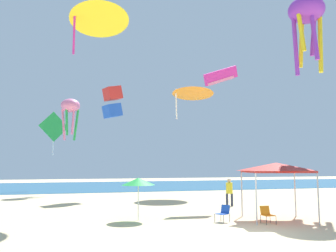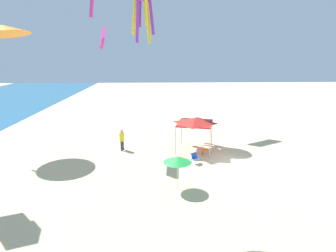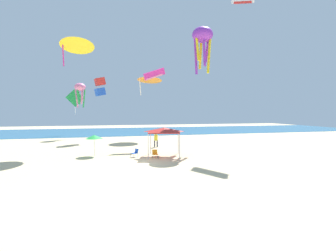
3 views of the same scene
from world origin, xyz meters
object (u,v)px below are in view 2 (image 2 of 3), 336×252
folding_chair_near_cooler (205,149)px  person_kite_handler (122,138)px  beach_umbrella (177,159)px  folding_chair_left_of_tent (195,158)px  canopy_tent (195,121)px  kite_delta_orange (3,30)px  kite_parafoil_magenta (103,38)px

folding_chair_near_cooler → person_kite_handler: (1.43, 7.00, 0.63)m
beach_umbrella → folding_chair_left_of_tent: size_ratio=2.63×
canopy_tent → kite_delta_orange: bearing=85.9°
canopy_tent → kite_delta_orange: size_ratio=0.68×
beach_umbrella → canopy_tent: bearing=-16.0°
person_kite_handler → kite_parafoil_magenta: (0.05, 1.14, 8.31)m
kite_delta_orange → folding_chair_left_of_tent: bearing=-81.1°
beach_umbrella → kite_delta_orange: 17.61m
beach_umbrella → folding_chair_near_cooler: (5.80, -2.67, -1.48)m
folding_chair_near_cooler → kite_delta_orange: bearing=83.0°
canopy_tent → beach_umbrella: canopy_tent is taller
person_kite_handler → kite_parafoil_magenta: 8.39m
beach_umbrella → person_kite_handler: bearing=30.9°
canopy_tent → person_kite_handler: canopy_tent is taller
canopy_tent → folding_chair_near_cooler: bearing=-146.6°
canopy_tent → person_kite_handler: 6.49m
kite_parafoil_magenta → canopy_tent: bearing=78.5°
beach_umbrella → folding_chair_left_of_tent: 4.57m
beach_umbrella → kite_parafoil_magenta: size_ratio=0.71×
beach_umbrella → folding_chair_near_cooler: 6.56m
folding_chair_near_cooler → kite_parafoil_magenta: 12.18m
folding_chair_near_cooler → kite_parafoil_magenta: (1.48, 8.15, 8.94)m
kite_parafoil_magenta → folding_chair_left_of_tent: bearing=56.8°
person_kite_handler → kite_delta_orange: bearing=-79.9°
canopy_tent → kite_delta_orange: (1.09, 15.43, 7.38)m
beach_umbrella → folding_chair_near_cooler: size_ratio=2.63×
folding_chair_left_of_tent → kite_parafoil_magenta: kite_parafoil_magenta is taller
folding_chair_left_of_tent → kite_parafoil_magenta: size_ratio=0.27×
canopy_tent → beach_umbrella: 7.18m
kite_parafoil_magenta → folding_chair_near_cooler: bearing=71.3°
folding_chair_left_of_tent → person_kite_handler: 6.85m
person_kite_handler → folding_chair_near_cooler: bearing=93.2°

